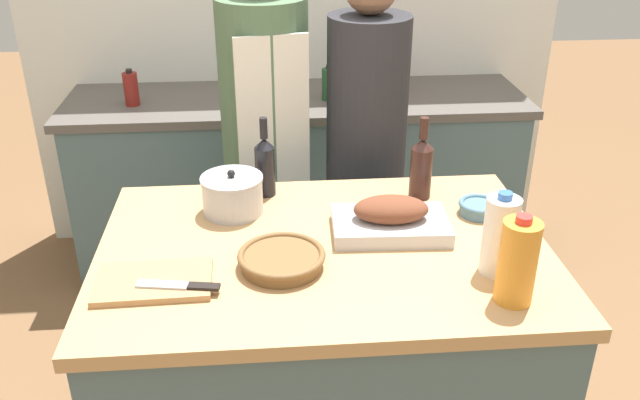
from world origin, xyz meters
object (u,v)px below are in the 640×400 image
Objects in this scene: stock_pot at (232,194)px; condiment_bottle_short at (131,89)px; stand_mixer at (379,70)px; wine_bottle_dark at (265,165)px; cutting_board at (154,282)px; person_cook_aproned at (266,140)px; roasting_pan at (390,219)px; wicker_basket at (282,259)px; wine_bottle_green at (421,166)px; knife_chef at (181,286)px; juice_jug at (518,262)px; milk_jug at (500,235)px; condiment_bottle_tall at (329,84)px; person_cook_guest at (366,152)px; mixing_bowl at (479,207)px; wine_glass_left at (508,224)px.

condiment_bottle_short is at bearing 113.02° from stock_pot.
wine_bottle_dark is at bearing -116.29° from stand_mixer.
person_cook_aproned reaches higher than cutting_board.
wicker_basket is at bearing -153.19° from roasting_pan.
wine_bottle_dark is (-0.49, 0.06, -0.00)m from wine_bottle_green.
stand_mixer reaches higher than knife_chef.
wicker_basket is at bearing -108.25° from stand_mixer.
wine_bottle_dark is at bearing 173.11° from wine_bottle_green.
juice_jug reaches higher than condiment_bottle_short.
roasting_pan is 1.48× the size of milk_jug.
wine_bottle_green reaches higher than condiment_bottle_tall.
juice_jug is (0.89, -0.14, 0.10)m from cutting_board.
person_cook_aproned is (0.30, 0.99, -0.01)m from cutting_board.
wine_bottle_green is (-0.11, 0.45, -0.00)m from milk_jug.
roasting_pan is 1.15× the size of cutting_board.
cutting_board is at bearing -78.83° from condiment_bottle_short.
person_cook_guest is (0.35, 0.85, -0.06)m from wicker_basket.
juice_jug is at bearing -96.17° from mixing_bowl.
wine_bottle_dark is (0.10, 0.12, 0.04)m from stock_pot.
wine_glass_left is 0.08× the size of person_cook_guest.
condiment_bottle_short is at bearing 101.17° from cutting_board.
wicker_basket is 1.10× the size of knife_chef.
wine_bottle_green is 2.10× the size of wine_glass_left.
wicker_basket is 0.92m from person_cook_guest.
stand_mixer is (-0.05, 1.63, -0.03)m from milk_jug.
condiment_bottle_tall is at bearing 100.55° from milk_jug.
stock_pot is 1.28m from condiment_bottle_short.
milk_jug is 1.37× the size of condiment_bottle_short.
condiment_bottle_short is (-1.20, 1.57, -0.07)m from milk_jug.
stand_mixer is at bearing 38.32° from person_cook_aproned.
wicker_basket is 1.86× the size of mixing_bowl.
stand_mixer is (0.52, 1.57, 0.06)m from wicker_basket.
stock_pot is at bearing -131.29° from wine_bottle_dark.
person_cook_guest reaches higher than wine_bottle_dark.
wine_glass_left is at bearing -86.26° from stand_mixer.
person_cook_guest is at bearing -23.44° from person_cook_aproned.
wine_glass_left is at bearing 4.86° from cutting_board.
wine_bottle_green is (0.14, 0.22, 0.06)m from roasting_pan.
juice_jug is at bearing -79.64° from wine_bottle_green.
person_cook_guest reaches higher than milk_jug.
cutting_board is 1.10× the size of wine_bottle_green.
person_cook_aproned is at bearing 131.83° from wine_bottle_green.
person_cook_guest is at bearing 46.62° from stock_pot.
mixing_bowl is at bearing 22.34° from wicker_basket.
juice_jug is 0.15× the size of person_cook_guest.
mixing_bowl is at bearing 83.83° from juice_jug.
juice_jug reaches higher than mixing_bowl.
person_cook_aproned is at bearing 117.76° from juice_jug.
stock_pot is at bearing -129.48° from person_cook_guest.
milk_jug is 0.82m from knife_chef.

